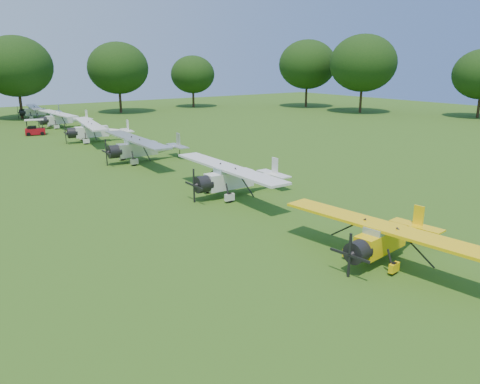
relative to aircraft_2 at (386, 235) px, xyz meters
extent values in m
plane|color=#295314|center=(0.12, 12.44, -1.17)|extent=(160.00, 160.00, 0.00)
cylinder|color=black|center=(59.02, 27.37, 0.84)|extent=(0.44, 0.44, 4.02)
cylinder|color=black|center=(49.55, 43.88, 1.32)|extent=(0.44, 0.44, 4.99)
ellipsoid|color=black|center=(49.55, 43.88, 7.42)|extent=(11.65, 11.65, 9.90)
cylinder|color=black|center=(49.01, 57.41, 1.23)|extent=(0.44, 0.44, 4.81)
ellipsoid|color=black|center=(49.01, 57.41, 7.11)|extent=(11.23, 11.23, 9.55)
cylinder|color=black|center=(30.45, 70.49, 0.67)|extent=(0.44, 0.44, 3.70)
ellipsoid|color=black|center=(30.45, 70.49, 5.20)|extent=(8.63, 8.63, 7.34)
cylinder|color=black|center=(14.39, 68.65, 1.08)|extent=(0.44, 0.44, 4.51)
ellipsoid|color=black|center=(14.39, 68.65, 6.59)|extent=(10.52, 10.52, 8.94)
cylinder|color=black|center=(-2.01, 69.17, 1.19)|extent=(0.44, 0.44, 4.74)
ellipsoid|color=black|center=(-2.01, 69.17, 6.98)|extent=(11.05, 11.05, 9.39)
cube|color=yellow|center=(-0.47, -0.06, -0.17)|extent=(3.15, 1.28, 1.01)
cone|color=yellow|center=(2.09, 0.26, -0.31)|extent=(2.77, 1.19, 0.86)
cube|color=#8CA5B2|center=(-0.57, -0.07, 0.36)|extent=(1.63, 1.06, 0.53)
cylinder|color=black|center=(-2.28, -0.28, -0.17)|extent=(0.98, 1.09, 1.00)
cube|color=black|center=(-2.90, -0.36, -0.17)|extent=(0.07, 0.12, 2.01)
cube|color=yellow|center=(-0.57, -0.07, 0.60)|extent=(2.63, 10.24, 0.13)
cube|color=yellow|center=(3.04, 0.38, 0.17)|extent=(0.16, 0.53, 1.24)
cube|color=yellow|center=(2.95, 0.37, -0.27)|extent=(1.14, 2.76, 0.09)
cylinder|color=black|center=(-1.09, -1.34, -0.89)|extent=(0.59, 0.22, 0.57)
cylinder|color=black|center=(-1.38, 1.03, -0.89)|extent=(0.59, 0.22, 0.57)
cylinder|color=black|center=(3.14, 0.39, -1.06)|extent=(0.24, 0.10, 0.23)
cube|color=white|center=(0.03, 13.07, -0.04)|extent=(3.48, 1.08, 1.14)
cone|color=white|center=(2.95, 13.02, -0.20)|extent=(3.05, 1.02, 0.97)
cube|color=#8CA5B2|center=(-0.08, 13.07, 0.56)|extent=(1.75, 1.02, 0.60)
cylinder|color=black|center=(-2.03, 13.10, -0.04)|extent=(0.99, 1.14, 1.13)
cube|color=black|center=(-2.74, 13.11, -0.04)|extent=(0.07, 0.13, 2.27)
cube|color=white|center=(-0.08, 13.07, 0.83)|extent=(1.75, 11.51, 0.15)
cube|color=white|center=(4.03, 13.00, 0.34)|extent=(0.12, 0.60, 1.41)
cube|color=white|center=(3.93, 13.01, -0.15)|extent=(0.97, 3.05, 0.10)
cylinder|color=black|center=(-0.86, 11.72, -0.85)|extent=(0.65, 0.18, 0.65)
cylinder|color=black|center=(-0.82, 14.43, -0.85)|extent=(0.65, 0.18, 0.65)
cylinder|color=black|center=(4.14, 13.00, -1.04)|extent=(0.26, 0.09, 0.26)
cube|color=silver|center=(-0.51, 27.27, 0.02)|extent=(3.66, 1.18, 1.19)
cone|color=silver|center=(2.55, 27.19, -0.15)|extent=(3.20, 1.11, 1.02)
cube|color=#8CA5B2|center=(-0.62, 27.28, 0.64)|extent=(1.84, 1.09, 0.62)
cylinder|color=black|center=(-2.66, 27.33, 0.02)|extent=(1.05, 1.21, 1.18)
cube|color=black|center=(-3.40, 27.35, 0.02)|extent=(0.07, 0.14, 2.38)
cube|color=silver|center=(-0.62, 27.28, 0.92)|extent=(1.97, 12.06, 0.16)
cube|color=silver|center=(3.69, 27.16, 0.41)|extent=(0.13, 0.63, 1.47)
cube|color=silver|center=(3.57, 27.16, -0.10)|extent=(1.05, 3.20, 0.10)
cylinder|color=black|center=(-1.45, 25.88, -0.83)|extent=(0.69, 0.20, 0.68)
cylinder|color=black|center=(-1.38, 28.72, -0.83)|extent=(0.69, 0.20, 0.68)
cylinder|color=black|center=(3.80, 27.16, -1.04)|extent=(0.27, 0.10, 0.27)
cube|color=white|center=(-0.23, 40.66, 0.01)|extent=(3.72, 1.58, 1.18)
cone|color=white|center=(2.77, 40.21, -0.16)|extent=(3.27, 1.46, 1.01)
cube|color=#8CA5B2|center=(-0.34, 40.67, 0.63)|extent=(1.93, 1.29, 0.62)
cylinder|color=black|center=(-2.35, 40.97, 0.01)|extent=(1.17, 1.31, 1.17)
cube|color=black|center=(-3.07, 41.08, 0.01)|extent=(0.09, 0.14, 2.36)
cube|color=white|center=(-0.34, 40.67, 0.91)|extent=(3.36, 12.04, 0.16)
cube|color=white|center=(3.89, 40.05, 0.40)|extent=(0.20, 0.63, 1.46)
cube|color=white|center=(3.78, 40.06, -0.11)|extent=(1.41, 3.26, 0.10)
cylinder|color=black|center=(-1.33, 39.40, -0.84)|extent=(0.69, 0.28, 0.68)
cylinder|color=black|center=(-0.92, 42.18, -0.84)|extent=(0.69, 0.28, 0.68)
cylinder|color=black|center=(4.00, 40.03, -1.04)|extent=(0.28, 0.13, 0.27)
cube|color=white|center=(-0.02, 55.06, -0.05)|extent=(3.51, 1.28, 1.13)
cone|color=white|center=(2.88, 55.28, -0.21)|extent=(3.08, 1.19, 0.97)
cube|color=#8CA5B2|center=(-0.13, 55.05, 0.55)|extent=(1.79, 1.12, 0.59)
cylinder|color=black|center=(-2.06, 54.91, -0.05)|extent=(1.05, 1.19, 1.12)
cube|color=black|center=(-2.75, 54.85, -0.05)|extent=(0.07, 0.13, 2.26)
cube|color=white|center=(-0.13, 55.05, 0.82)|extent=(2.41, 11.49, 0.15)
cube|color=white|center=(3.95, 55.36, 0.33)|extent=(0.15, 0.60, 1.40)
cube|color=white|center=(3.84, 55.35, -0.15)|extent=(1.14, 3.07, 0.10)
cylinder|color=black|center=(-0.78, 53.65, -0.85)|extent=(0.66, 0.22, 0.65)
cylinder|color=black|center=(-0.98, 56.33, -0.85)|extent=(0.66, 0.22, 0.65)
cylinder|color=black|center=(4.06, 55.36, -1.05)|extent=(0.26, 0.11, 0.26)
cube|color=silver|center=(-0.10, 68.67, -0.13)|extent=(3.26, 1.26, 1.04)
cone|color=silver|center=(2.56, 68.39, -0.28)|extent=(2.86, 1.17, 0.89)
cube|color=#8CA5B2|center=(-0.20, 68.68, 0.41)|extent=(1.67, 1.07, 0.55)
cylinder|color=black|center=(-1.98, 68.86, -0.13)|extent=(0.99, 1.12, 1.03)
cube|color=black|center=(-2.62, 68.93, -0.13)|extent=(0.07, 0.12, 2.08)
cube|color=silver|center=(-0.20, 68.68, 0.66)|extent=(2.52, 10.61, 0.14)
cube|color=silver|center=(3.55, 68.29, 0.21)|extent=(0.15, 0.55, 1.29)
cube|color=silver|center=(3.45, 68.30, -0.23)|extent=(1.13, 2.85, 0.09)
cylinder|color=black|center=(-1.02, 67.51, -0.88)|extent=(0.61, 0.22, 0.60)
cylinder|color=black|center=(-0.76, 69.98, -0.88)|extent=(0.61, 0.22, 0.60)
cylinder|color=black|center=(3.65, 68.28, -1.06)|extent=(0.25, 0.10, 0.24)
cube|color=#A10B16|center=(-4.35, 49.89, -0.70)|extent=(2.54, 1.77, 0.74)
cube|color=black|center=(-4.65, 49.96, -0.28)|extent=(1.19, 1.35, 0.47)
cube|color=white|center=(-4.35, 49.89, 0.74)|extent=(2.47, 1.85, 0.08)
cylinder|color=black|center=(-5.27, 49.44, -0.94)|extent=(0.48, 0.25, 0.46)
cylinder|color=black|center=(-4.96, 50.70, -0.94)|extent=(0.48, 0.25, 0.46)
cylinder|color=black|center=(-3.74, 49.07, -0.94)|extent=(0.48, 0.25, 0.46)
cylinder|color=black|center=(-3.43, 50.33, -0.94)|extent=(0.48, 0.25, 0.46)
camera|label=1|loc=(-17.45, -12.66, 7.85)|focal=35.00mm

